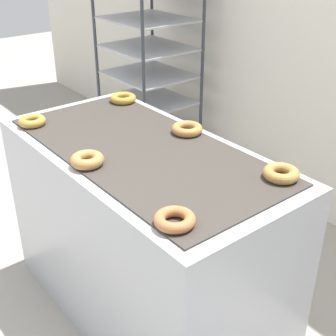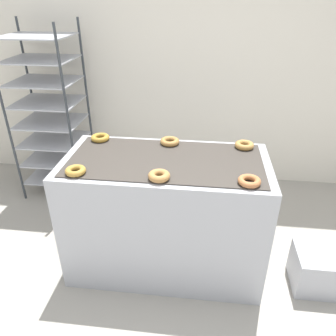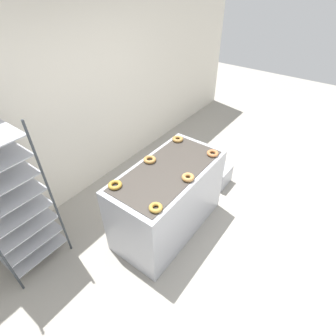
{
  "view_description": "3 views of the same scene",
  "coord_description": "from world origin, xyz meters",
  "px_view_note": "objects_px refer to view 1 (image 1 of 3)",
  "views": [
    {
      "loc": [
        1.55,
        -0.46,
        1.85
      ],
      "look_at": [
        0.0,
        0.77,
        0.81
      ],
      "focal_mm": 50.0,
      "sensor_mm": 36.0,
      "label": 1
    },
    {
      "loc": [
        0.26,
        -1.42,
        2.02
      ],
      "look_at": [
        0.0,
        0.77,
        0.81
      ],
      "focal_mm": 35.0,
      "sensor_mm": 36.0,
      "label": 2
    },
    {
      "loc": [
        -1.86,
        -0.76,
        2.8
      ],
      "look_at": [
        0.0,
        0.62,
        0.98
      ],
      "focal_mm": 28.0,
      "sensor_mm": 36.0,
      "label": 3
    }
  ],
  "objects_px": {
    "donut_near_left": "(32,121)",
    "donut_far_left": "(123,98)",
    "baking_rack_cart": "(148,61)",
    "donut_far_right": "(281,173)",
    "donut_near_center": "(87,160)",
    "donut_near_right": "(175,220)",
    "fryer_machine": "(144,236)",
    "donut_far_center": "(187,129)"
  },
  "relations": [
    {
      "from": "donut_near_left",
      "to": "donut_far_left",
      "type": "distance_m",
      "value": 0.54
    },
    {
      "from": "baking_rack_cart",
      "to": "donut_far_right",
      "type": "distance_m",
      "value": 2.04
    },
    {
      "from": "baking_rack_cart",
      "to": "donut_near_center",
      "type": "bearing_deg",
      "value": -44.28
    },
    {
      "from": "donut_far_left",
      "to": "donut_near_center",
      "type": "bearing_deg",
      "value": -44.68
    },
    {
      "from": "donut_near_right",
      "to": "donut_far_left",
      "type": "height_order",
      "value": "same"
    },
    {
      "from": "donut_far_right",
      "to": "donut_near_left",
      "type": "bearing_deg",
      "value": -154.72
    },
    {
      "from": "fryer_machine",
      "to": "donut_near_right",
      "type": "distance_m",
      "value": 0.79
    },
    {
      "from": "donut_near_left",
      "to": "donut_far_right",
      "type": "bearing_deg",
      "value": 25.28
    },
    {
      "from": "donut_far_right",
      "to": "donut_near_center",
      "type": "bearing_deg",
      "value": -136.96
    },
    {
      "from": "baking_rack_cart",
      "to": "donut_near_left",
      "type": "xyz_separation_m",
      "value": [
        0.77,
        -1.29,
        0.08
      ]
    },
    {
      "from": "baking_rack_cart",
      "to": "donut_near_left",
      "type": "distance_m",
      "value": 1.5
    },
    {
      "from": "donut_near_right",
      "to": "donut_far_center",
      "type": "height_order",
      "value": "donut_far_center"
    },
    {
      "from": "donut_near_left",
      "to": "donut_near_center",
      "type": "relative_size",
      "value": 0.96
    },
    {
      "from": "donut_near_left",
      "to": "donut_far_right",
      "type": "height_order",
      "value": "donut_far_right"
    },
    {
      "from": "fryer_machine",
      "to": "donut_near_left",
      "type": "relative_size",
      "value": 10.96
    },
    {
      "from": "donut_near_center",
      "to": "donut_far_center",
      "type": "relative_size",
      "value": 0.94
    },
    {
      "from": "donut_near_left",
      "to": "donut_near_right",
      "type": "xyz_separation_m",
      "value": [
        1.11,
        0.0,
        -0.0
      ]
    },
    {
      "from": "donut_near_left",
      "to": "fryer_machine",
      "type": "bearing_deg",
      "value": 25.66
    },
    {
      "from": "donut_near_right",
      "to": "donut_far_right",
      "type": "bearing_deg",
      "value": 88.55
    },
    {
      "from": "donut_near_center",
      "to": "donut_near_right",
      "type": "relative_size",
      "value": 0.99
    },
    {
      "from": "donut_far_left",
      "to": "donut_near_right",
      "type": "bearing_deg",
      "value": -25.79
    },
    {
      "from": "donut_near_center",
      "to": "donut_near_right",
      "type": "bearing_deg",
      "value": 0.86
    },
    {
      "from": "donut_near_center",
      "to": "donut_far_left",
      "type": "bearing_deg",
      "value": 135.32
    },
    {
      "from": "donut_far_center",
      "to": "donut_far_right",
      "type": "distance_m",
      "value": 0.57
    },
    {
      "from": "donut_near_left",
      "to": "donut_far_left",
      "type": "bearing_deg",
      "value": 90.19
    },
    {
      "from": "donut_far_right",
      "to": "fryer_machine",
      "type": "bearing_deg",
      "value": -155.1
    },
    {
      "from": "donut_far_center",
      "to": "donut_far_left",
      "type": "bearing_deg",
      "value": 179.29
    },
    {
      "from": "donut_near_center",
      "to": "donut_far_center",
      "type": "height_order",
      "value": "donut_near_center"
    },
    {
      "from": "fryer_machine",
      "to": "donut_far_right",
      "type": "relative_size",
      "value": 10.28
    },
    {
      "from": "fryer_machine",
      "to": "donut_far_center",
      "type": "height_order",
      "value": "donut_far_center"
    },
    {
      "from": "donut_near_right",
      "to": "donut_far_left",
      "type": "bearing_deg",
      "value": 154.21
    },
    {
      "from": "fryer_machine",
      "to": "donut_far_left",
      "type": "bearing_deg",
      "value": 153.87
    },
    {
      "from": "fryer_machine",
      "to": "donut_far_left",
      "type": "relative_size",
      "value": 10.11
    },
    {
      "from": "donut_near_left",
      "to": "donut_near_center",
      "type": "distance_m",
      "value": 0.55
    },
    {
      "from": "fryer_machine",
      "to": "donut_near_right",
      "type": "height_order",
      "value": "donut_near_right"
    },
    {
      "from": "fryer_machine",
      "to": "donut_far_right",
      "type": "height_order",
      "value": "donut_far_right"
    },
    {
      "from": "baking_rack_cart",
      "to": "donut_far_left",
      "type": "xyz_separation_m",
      "value": [
        0.77,
        -0.75,
        0.08
      ]
    },
    {
      "from": "fryer_machine",
      "to": "donut_far_left",
      "type": "distance_m",
      "value": 0.8
    },
    {
      "from": "baking_rack_cart",
      "to": "donut_near_center",
      "type": "height_order",
      "value": "baking_rack_cart"
    },
    {
      "from": "donut_near_right",
      "to": "baking_rack_cart",
      "type": "bearing_deg",
      "value": 145.75
    },
    {
      "from": "baking_rack_cart",
      "to": "donut_far_center",
      "type": "relative_size",
      "value": 12.0
    },
    {
      "from": "donut_near_left",
      "to": "donut_near_right",
      "type": "bearing_deg",
      "value": 0.18
    }
  ]
}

